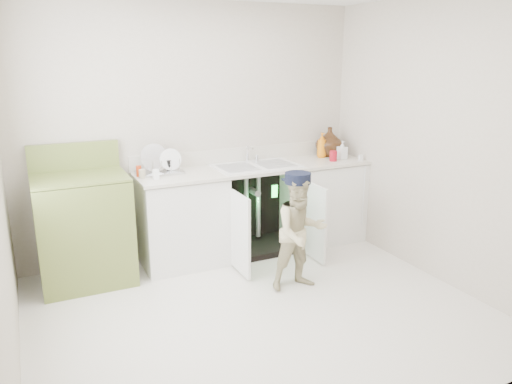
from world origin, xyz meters
The scene contains 5 objects.
ground centered at (0.00, 0.00, 0.00)m, with size 3.50×3.50×0.00m, color beige.
room_shell centered at (0.00, 0.00, 1.25)m, with size 6.00×5.50×1.26m.
counter_run centered at (0.58, 1.21, 0.47)m, with size 2.44×1.02×1.22m.
avocado_stove centered at (-1.16, 1.18, 0.51)m, with size 0.79×0.65×1.23m.
repair_worker centered at (0.51, 0.23, 0.52)m, with size 0.52×0.84×1.04m.
Camera 1 is at (-1.57, -3.26, 1.99)m, focal length 35.00 mm.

